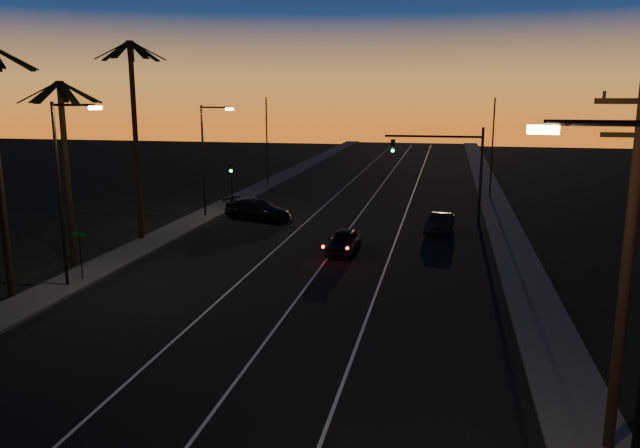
% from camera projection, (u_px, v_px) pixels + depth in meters
% --- Properties ---
extents(road, '(20.00, 170.00, 0.01)m').
position_uv_depth(road, '(326.00, 250.00, 38.12)').
color(road, black).
rests_on(road, ground).
extents(sidewalk_left, '(2.40, 170.00, 0.16)m').
position_uv_depth(sidewalk_left, '(156.00, 240.00, 40.30)').
color(sidewalk_left, '#3D3D3A').
rests_on(sidewalk_left, ground).
extents(sidewalk_right, '(2.40, 170.00, 0.16)m').
position_uv_depth(sidewalk_right, '(516.00, 258.00, 35.90)').
color(sidewalk_right, '#3D3D3A').
rests_on(sidewalk_right, ground).
extents(lane_stripe_left, '(0.12, 160.00, 0.01)m').
position_uv_depth(lane_stripe_left, '(278.00, 247.00, 38.70)').
color(lane_stripe_left, silver).
rests_on(lane_stripe_left, road).
extents(lane_stripe_mid, '(0.12, 160.00, 0.01)m').
position_uv_depth(lane_stripe_mid, '(334.00, 250.00, 38.01)').
color(lane_stripe_mid, silver).
rests_on(lane_stripe_mid, road).
extents(lane_stripe_right, '(0.12, 160.00, 0.01)m').
position_uv_depth(lane_stripe_right, '(391.00, 253.00, 37.33)').
color(lane_stripe_right, silver).
rests_on(lane_stripe_right, road).
extents(palm_mid, '(4.25, 4.16, 10.03)m').
position_uv_depth(palm_mid, '(65.00, 152.00, 33.67)').
color(palm_mid, black).
rests_on(palm_mid, ground).
extents(palm_far, '(4.25, 4.16, 12.53)m').
position_uv_depth(palm_far, '(135.00, 122.00, 38.94)').
color(palm_far, black).
rests_on(palm_far, ground).
extents(streetlight_left_near, '(2.55, 0.26, 9.00)m').
position_uv_depth(streetlight_left_near, '(64.00, 181.00, 29.53)').
color(streetlight_left_near, black).
rests_on(streetlight_left_near, ground).
extents(streetlight_left_far, '(2.55, 0.26, 8.50)m').
position_uv_depth(streetlight_left_far, '(207.00, 152.00, 46.84)').
color(streetlight_left_far, black).
rests_on(streetlight_left_far, ground).
extents(streetlight_right_near, '(2.55, 0.26, 9.00)m').
position_uv_depth(streetlight_right_near, '(634.00, 310.00, 11.91)').
color(streetlight_right_near, black).
rests_on(streetlight_right_near, ground).
extents(street_sign, '(0.70, 0.06, 2.60)m').
position_uv_depth(street_sign, '(80.00, 250.00, 31.27)').
color(street_sign, black).
rests_on(street_sign, ground).
extents(utility_pole, '(2.20, 0.28, 10.00)m').
position_uv_depth(utility_pole, '(628.00, 259.00, 15.57)').
color(utility_pole, black).
rests_on(utility_pole, ground).
extents(signal_mast, '(7.10, 0.41, 7.00)m').
position_uv_depth(signal_mast, '(448.00, 158.00, 45.31)').
color(signal_mast, black).
rests_on(signal_mast, ground).
extents(signal_post, '(0.28, 0.37, 4.20)m').
position_uv_depth(signal_post, '(232.00, 177.00, 48.96)').
color(signal_post, black).
rests_on(signal_post, ground).
extents(far_pole_left, '(0.14, 0.14, 9.00)m').
position_uv_depth(far_pole_left, '(267.00, 142.00, 63.31)').
color(far_pole_left, black).
rests_on(far_pole_left, ground).
extents(far_pole_right, '(0.14, 0.14, 9.00)m').
position_uv_depth(far_pole_right, '(492.00, 148.00, 56.12)').
color(far_pole_right, black).
rests_on(far_pole_right, ground).
extents(lead_car, '(1.78, 4.60, 1.39)m').
position_uv_depth(lead_car, '(344.00, 241.00, 37.20)').
color(lead_car, black).
rests_on(lead_car, road).
extents(right_car, '(2.03, 4.10, 1.29)m').
position_uv_depth(right_car, '(439.00, 223.00, 42.61)').
color(right_car, black).
rests_on(right_car, road).
extents(cross_car, '(5.75, 3.74, 1.55)m').
position_uv_depth(cross_car, '(258.00, 210.00, 46.91)').
color(cross_car, black).
rests_on(cross_car, road).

